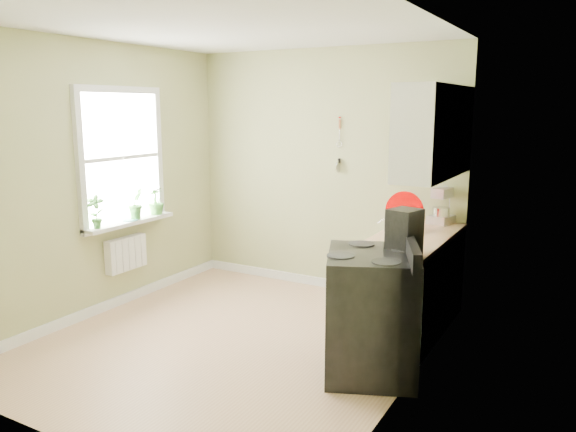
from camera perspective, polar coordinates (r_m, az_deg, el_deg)
The scene contains 21 objects.
floor at distance 5.19m, azimuth -5.50°, elevation -12.59°, with size 3.20×3.60×0.02m, color tan.
ceiling at distance 4.80m, azimuth -6.13°, elevation 18.71°, with size 3.20×3.60×0.02m, color white.
wall_back at distance 6.36m, azimuth 3.65°, elevation 4.56°, with size 3.20×0.02×2.70m, color tan.
wall_left at distance 5.88m, azimuth -18.77°, elevation 3.47°, with size 0.02×3.60×2.70m, color tan.
wall_right at distance 4.11m, azimuth 12.90°, elevation 0.75°, with size 0.02×3.60×2.70m, color tan.
base_cabinets at distance 5.34m, azimuth 12.39°, elevation -6.97°, with size 0.60×1.60×0.87m, color white.
countertop at distance 5.23m, azimuth 12.49°, elevation -2.21°, with size 0.64×1.60×0.04m, color #E8BA8D.
upper_cabinets at distance 5.16m, azimuth 14.71°, elevation 8.30°, with size 0.35×1.40×0.80m, color white.
window at distance 6.04m, azimuth -16.60°, elevation 5.70°, with size 0.06×1.14×1.44m.
window_sill at distance 6.08m, azimuth -15.77°, elevation -0.61°, with size 0.18×1.14×0.04m, color white.
radiator at distance 6.14m, azimuth -16.14°, elevation -3.68°, with size 0.12×0.50×0.35m, color white.
wall_utensils at distance 6.23m, azimuth 5.22°, elevation 6.39°, with size 0.02×0.14×0.58m.
stove at distance 4.48m, azimuth 8.49°, elevation -9.63°, with size 0.97×0.99×1.09m.
stand_mixer at distance 5.87m, azimuth 15.50°, elevation 0.97°, with size 0.26×0.36×0.40m.
kettle at distance 5.35m, azimuth 10.32°, elevation -0.57°, with size 0.19×0.11×0.19m.
coffee_maker at distance 4.49m, azimuth 11.69°, elevation -1.76°, with size 0.27×0.28×0.37m.
red_tray at distance 5.42m, azimuth 11.73°, elevation 0.51°, with size 0.37×0.37×0.02m, color #CE0000.
jar at distance 5.32m, azimuth 11.28°, elevation -1.20°, with size 0.08×0.08×0.09m.
plant_a at distance 5.74m, azimuth -18.97°, elevation 0.42°, with size 0.17×0.12×0.33m, color #3C7C2F.
plant_b at distance 6.10m, azimuth -15.20°, elevation 1.22°, with size 0.18×0.15×0.33m, color #3C7C2F.
plant_c at distance 6.32m, azimuth -13.26°, elevation 1.49°, with size 0.17×0.17×0.30m, color #3C7C2F.
Camera 1 is at (2.75, -3.88, 2.06)m, focal length 35.00 mm.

